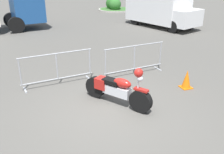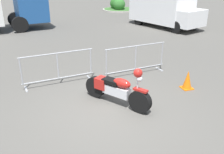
{
  "view_description": "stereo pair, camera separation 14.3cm",
  "coord_description": "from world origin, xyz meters",
  "views": [
    {
      "loc": [
        -1.82,
        -5.46,
        3.4
      ],
      "look_at": [
        0.35,
        0.71,
        0.65
      ],
      "focal_mm": 40.0,
      "sensor_mm": 36.0,
      "label": 1
    },
    {
      "loc": [
        -1.68,
        -5.5,
        3.4
      ],
      "look_at": [
        0.35,
        0.71,
        0.65
      ],
      "focal_mm": 40.0,
      "sensor_mm": 36.0,
      "label": 2
    }
  ],
  "objects": [
    {
      "name": "motorcycle",
      "position": [
        0.35,
        0.31,
        0.46
      ],
      "size": [
        1.36,
        1.83,
        1.2
      ],
      "rotation": [
        0.0,
        0.0,
        -0.96
      ],
      "color": "black",
      "rests_on": "ground"
    },
    {
      "name": "ground_plane",
      "position": [
        0.0,
        0.0,
        0.0
      ],
      "size": [
        120.0,
        120.0,
        0.0
      ],
      "primitive_type": "plane",
      "color": "#54514C"
    },
    {
      "name": "traffic_cone",
      "position": [
        2.79,
        0.55,
        0.29
      ],
      "size": [
        0.34,
        0.34,
        0.59
      ],
      "color": "orange",
      "rests_on": "ground"
    },
    {
      "name": "crowd_barrier_far",
      "position": [
        1.7,
        2.17,
        0.56
      ],
      "size": [
        2.34,
        0.7,
        1.07
      ],
      "rotation": [
        0.0,
        0.0,
        0.12
      ],
      "color": "#9EA0A5",
      "rests_on": "ground"
    },
    {
      "name": "pedestrian",
      "position": [
        6.98,
        14.46,
        0.92
      ],
      "size": [
        0.41,
        0.41,
        1.69
      ],
      "rotation": [
        0.0,
        0.0,
        1.34
      ],
      "color": "#262838",
      "rests_on": "ground"
    },
    {
      "name": "planter_island",
      "position": [
        6.59,
        17.71,
        0.44
      ],
      "size": [
        3.3,
        3.3,
        1.18
      ],
      "color": "#ADA89E",
      "rests_on": "ground"
    },
    {
      "name": "crowd_barrier_near",
      "position": [
        -1.0,
        2.17,
        0.56
      ],
      "size": [
        2.34,
        0.7,
        1.07
      ],
      "rotation": [
        0.0,
        0.0,
        0.12
      ],
      "color": "#9EA0A5",
      "rests_on": "ground"
    },
    {
      "name": "delivery_van",
      "position": [
        6.81,
        9.49,
        1.24
      ],
      "size": [
        3.49,
        5.36,
        2.31
      ],
      "rotation": [
        0.0,
        0.0,
        -1.23
      ],
      "color": "white",
      "rests_on": "ground"
    }
  ]
}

